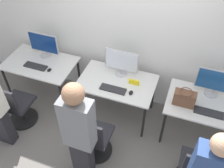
% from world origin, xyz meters
% --- Properties ---
extents(ground_plane, '(20.00, 20.00, 0.00)m').
position_xyz_m(ground_plane, '(0.00, 0.00, 0.00)').
color(ground_plane, slate).
extents(wall_back, '(12.00, 0.05, 2.80)m').
position_xyz_m(wall_back, '(0.00, 0.87, 1.40)').
color(wall_back, silver).
rests_on(wall_back, ground_plane).
extents(desk_left, '(1.19, 0.75, 0.75)m').
position_xyz_m(desk_left, '(-1.38, 0.37, 0.67)').
color(desk_left, silver).
rests_on(desk_left, ground_plane).
extents(monitor_left, '(0.53, 0.20, 0.44)m').
position_xyz_m(monitor_left, '(-1.38, 0.58, 0.98)').
color(monitor_left, '#B2B2B7').
rests_on(monitor_left, desk_left).
extents(keyboard_left, '(0.40, 0.13, 0.02)m').
position_xyz_m(keyboard_left, '(-1.38, 0.26, 0.76)').
color(keyboard_left, '#262628').
rests_on(keyboard_left, desk_left).
extents(mouse_left, '(0.06, 0.09, 0.03)m').
position_xyz_m(mouse_left, '(-1.12, 0.24, 0.76)').
color(mouse_left, black).
rests_on(mouse_left, desk_left).
extents(office_chair_left, '(0.48, 0.48, 0.89)m').
position_xyz_m(office_chair_left, '(-1.44, -0.36, 0.37)').
color(office_chair_left, black).
rests_on(office_chair_left, ground_plane).
extents(desk_center, '(1.19, 0.75, 0.75)m').
position_xyz_m(desk_center, '(0.00, 0.37, 0.67)').
color(desk_center, silver).
rests_on(desk_center, ground_plane).
extents(monitor_center, '(0.53, 0.20, 0.44)m').
position_xyz_m(monitor_center, '(0.00, 0.58, 0.98)').
color(monitor_center, '#B2B2B7').
rests_on(monitor_center, desk_center).
extents(keyboard_center, '(0.40, 0.13, 0.02)m').
position_xyz_m(keyboard_center, '(0.00, 0.19, 0.76)').
color(keyboard_center, '#262628').
rests_on(keyboard_center, desk_center).
extents(mouse_center, '(0.06, 0.09, 0.03)m').
position_xyz_m(mouse_center, '(0.28, 0.20, 0.76)').
color(mouse_center, black).
rests_on(mouse_center, desk_center).
extents(office_chair_center, '(0.48, 0.48, 0.89)m').
position_xyz_m(office_chair_center, '(-0.04, -0.49, 0.37)').
color(office_chair_center, black).
rests_on(office_chair_center, ground_plane).
extents(person_center, '(0.36, 0.23, 1.77)m').
position_xyz_m(person_center, '(-0.03, -0.86, 0.98)').
color(person_center, '#232328').
rests_on(person_center, ground_plane).
extents(desk_right, '(1.19, 0.75, 0.75)m').
position_xyz_m(desk_right, '(1.38, 0.37, 0.67)').
color(desk_right, silver).
rests_on(desk_right, ground_plane).
extents(monitor_right, '(0.53, 0.20, 0.44)m').
position_xyz_m(monitor_right, '(1.38, 0.61, 0.98)').
color(monitor_right, '#B2B2B7').
rests_on(monitor_right, desk_right).
extents(keyboard_right, '(0.40, 0.13, 0.02)m').
position_xyz_m(keyboard_right, '(1.38, 0.21, 0.76)').
color(keyboard_right, '#262628').
rests_on(keyboard_right, desk_right).
extents(handbag, '(0.30, 0.18, 0.25)m').
position_xyz_m(handbag, '(1.03, 0.26, 0.86)').
color(handbag, brown).
rests_on(handbag, desk_right).
extents(placard_center, '(0.16, 0.03, 0.08)m').
position_xyz_m(placard_center, '(0.26, 0.41, 0.79)').
color(placard_center, yellow).
rests_on(placard_center, desk_center).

